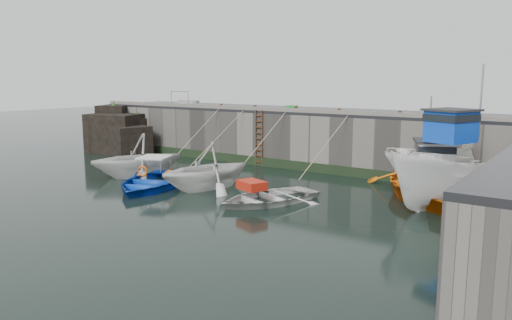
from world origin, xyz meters
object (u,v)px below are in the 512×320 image
Objects in this scene: bollard_b at (255,108)px; bollard_c at (295,109)px; boat_near_navy at (268,202)px; boat_far_orange at (430,184)px; bollard_e at (400,114)px; bollard_d at (339,111)px; boat_near_blue at (151,187)px; bollard_a at (221,106)px; fish_crate at (292,108)px; boat_far_white at (457,175)px; boat_near_white at (138,176)px; boat_near_blacktrim at (207,188)px; ladder at (259,138)px.

bollard_b and bollard_c have the same top height.
boat_near_navy is 7.07m from boat_far_orange.
boat_near_navy is 8.35m from bollard_e.
boat_far_orange is 32.40× the size of bollard_b.
bollard_d is 1.00× the size of bollard_e.
boat_near_blue is at bearing -175.92° from boat_far_orange.
bollard_a and bollard_b have the same top height.
bollard_d is at bearing 134.39° from boat_far_orange.
fish_crate reaches higher than boat_near_blue.
boat_near_blue is 13.25m from boat_far_white.
boat_near_white is 9.25m from fish_crate.
boat_far_orange is at bearing 40.66° from boat_near_white.
bollard_a is at bearing 180.00° from bollard_b.
bollard_a is (-14.49, 3.16, 2.09)m from boat_far_white.
bollard_e is (5.80, 0.00, 0.00)m from bollard_c.
boat_near_blacktrim is 7.57m from bollard_b.
bollard_b is (0.31, 7.93, 3.30)m from boat_near_blue.
boat_far_white is at bearing 33.65° from boat_near_blacktrim.
boat_near_blue reaches higher than boat_near_navy.
bollard_e is at bearing -6.20° from fish_crate.
boat_far_orange is 32.40× the size of bollard_a.
ladder is at bearing -171.33° from bollard_c.
bollard_a and bollard_e have the same top height.
ladder is 11.43× the size of bollard_b.
boat_far_white reaches higher than boat_near_blue.
ladder is 11.43× the size of bollard_e.
boat_near_navy is (8.54, -0.76, 0.00)m from boat_near_white.
boat_near_blacktrim reaches higher than boat_near_blue.
ladder reaches higher than boat_near_white.
bollard_d is (7.80, 0.00, 0.00)m from bollard_a.
bollard_c is 1.00× the size of bollard_e.
bollard_a is (-13.24, 2.24, 2.79)m from boat_far_orange.
bollard_c is (0.81, 6.54, 3.30)m from boat_near_blacktrim.
ladder is 0.71× the size of boat_near_navy.
bollard_d is (5.30, 0.00, 0.00)m from bollard_b.
bollard_c and bollard_e have the same top height.
boat_near_white is 16.88× the size of bollard_d.
bollard_b reaches higher than boat_near_blue.
boat_far_orange reaches higher than boat_near_blacktrim.
bollard_b is 1.00× the size of bollard_d.
boat_far_orange is at bearing 41.06° from boat_near_blacktrim.
bollard_c is at bearing 132.46° from boat_near_navy.
bollard_e is at bearing 2.40° from ladder.
boat_near_blue is at bearing -92.22° from bollard_b.
boat_near_blacktrim is 16.42× the size of bollard_c.
bollard_a reaches higher than boat_near_blacktrim.
bollard_a is (-8.14, 7.11, 3.30)m from boat_near_navy.
boat_near_blue is 8.60m from bollard_b.
fish_crate is 1.99× the size of bollard_a.
boat_far_orange is 32.40× the size of bollard_c.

